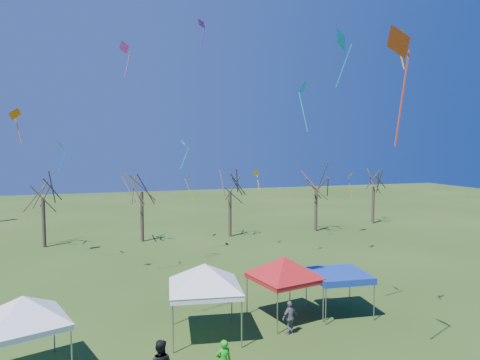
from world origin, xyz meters
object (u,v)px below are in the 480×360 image
object	(u,v)px
tree_4	(316,173)
person_grey	(290,317)
tree_2	(141,174)
tree_3	(230,175)
tent_blue	(339,276)
tree_1	(42,181)
tent_white_west	(23,301)
tree_5	(374,174)
tent_red	(285,261)
tent_white_mid	(205,269)

from	to	relation	value
tree_4	person_grey	size ratio (longest dim) A/B	5.03
tree_2	tree_3	xyz separation A→B (m)	(8.40, -0.33, -0.21)
tree_2	tent_blue	xyz separation A→B (m)	(8.50, -20.73, -4.27)
tree_1	person_grey	xyz separation A→B (m)	(13.41, -22.54, -5.01)
tent_white_west	tent_blue	world-z (taller)	tent_white_west
tree_2	tent_white_west	world-z (taller)	tree_2
tree_3	tree_5	bearing A→B (deg)	6.52
tent_white_west	tent_blue	size ratio (longest dim) A/B	1.29
tree_1	tent_red	size ratio (longest dim) A/B	1.83
tree_3	tent_white_west	bearing A→B (deg)	-123.14
tree_3	tent_red	bearing A→B (deg)	-98.22
tree_1	tent_white_mid	bearing A→B (deg)	-66.11
tree_4	tree_5	distance (m)	8.62
tree_5	person_grey	xyz separation A→B (m)	(-21.07, -23.96, -4.95)
tree_2	tent_red	distance (m)	21.47
tent_red	tree_4	bearing A→B (deg)	58.69
tree_5	person_grey	bearing A→B (deg)	-131.34
tree_2	person_grey	xyz separation A→B (m)	(5.01, -22.27, -5.51)
tree_1	tree_5	world-z (taller)	tree_1
tree_5	tent_red	distance (m)	30.39
tree_5	tent_white_mid	world-z (taller)	tree_5
tree_2	person_grey	bearing A→B (deg)	-77.31
tree_3	tree_4	bearing A→B (deg)	-0.26
tent_blue	tent_red	bearing A→B (deg)	175.35
tree_4	tent_white_west	xyz separation A→B (m)	(-23.91, -22.30, -3.12)
tree_1	tree_4	distance (m)	26.13
tent_white_mid	tent_blue	bearing A→B (deg)	4.35
tent_white_west	tree_2	bearing A→B (deg)	74.74
tree_3	person_grey	size ratio (longest dim) A/B	5.05
tree_2	tree_5	size ratio (longest dim) A/B	1.10
tree_2	tent_white_west	size ratio (longest dim) A/B	2.09
tent_blue	person_grey	distance (m)	4.00
tree_4	person_grey	distance (m)	25.86
tent_white_mid	tent_red	world-z (taller)	tent_white_mid
tree_1	person_grey	distance (m)	26.70
tree_1	tent_blue	size ratio (longest dim) A/B	2.49
tent_red	tent_blue	distance (m)	3.17
tree_2	person_grey	size ratio (longest dim) A/B	5.22
tent_white_mid	person_grey	distance (m)	4.65
tent_white_west	tree_3	bearing A→B (deg)	56.86
tree_4	tent_blue	size ratio (longest dim) A/B	2.60
tree_1	person_grey	world-z (taller)	tree_1
tree_4	tent_white_mid	bearing A→B (deg)	-128.38
tent_white_west	tent_white_mid	size ratio (longest dim) A/B	0.88
tent_white_west	tent_blue	xyz separation A→B (m)	(14.68, 1.94, -0.92)
tree_3	tree_2	bearing A→B (deg)	177.73
tree_2	tree_3	distance (m)	8.41
tree_1	tree_5	xyz separation A→B (m)	(34.49, 1.42, -0.06)
tree_5	tent_white_mid	distance (m)	34.00
tree_3	tree_4	distance (m)	9.32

